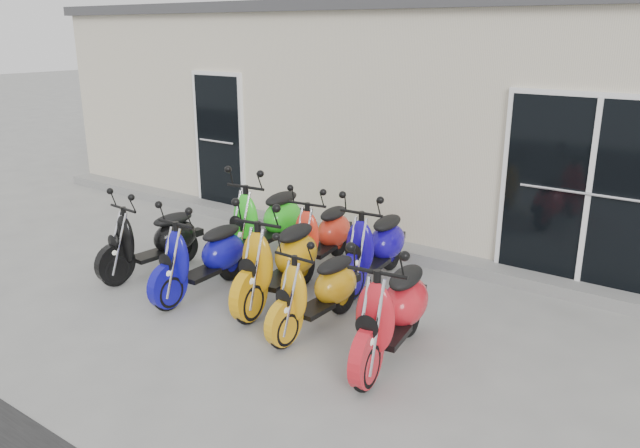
% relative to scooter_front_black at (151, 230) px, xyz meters
% --- Properties ---
extents(ground, '(80.00, 80.00, 0.00)m').
position_rel_scooter_front_black_xyz_m(ground, '(1.87, 0.39, -0.58)').
color(ground, gray).
rests_on(ground, ground).
extents(building, '(14.00, 6.00, 3.20)m').
position_rel_scooter_front_black_xyz_m(building, '(1.87, 5.59, 1.02)').
color(building, beige).
rests_on(building, ground).
extents(roof_cap, '(14.20, 6.20, 0.16)m').
position_rel_scooter_front_black_xyz_m(roof_cap, '(1.87, 5.59, 2.70)').
color(roof_cap, '#3F3F42').
rests_on(roof_cap, building).
extents(front_step, '(14.00, 0.40, 0.15)m').
position_rel_scooter_front_black_xyz_m(front_step, '(1.87, 2.41, -0.50)').
color(front_step, gray).
rests_on(front_step, ground).
extents(door_left, '(1.07, 0.08, 2.22)m').
position_rel_scooter_front_black_xyz_m(door_left, '(-1.33, 2.56, 0.68)').
color(door_left, black).
rests_on(door_left, front_step).
extents(door_right, '(2.02, 0.08, 2.22)m').
position_rel_scooter_front_black_xyz_m(door_right, '(4.47, 2.56, 0.68)').
color(door_right, black).
rests_on(door_right, front_step).
extents(scooter_front_black, '(0.68, 1.60, 1.15)m').
position_rel_scooter_front_black_xyz_m(scooter_front_black, '(0.00, 0.00, 0.00)').
color(scooter_front_black, black).
rests_on(scooter_front_black, ground).
extents(scooter_front_blue, '(0.66, 1.62, 1.18)m').
position_rel_scooter_front_black_xyz_m(scooter_front_blue, '(0.97, -0.07, 0.01)').
color(scooter_front_blue, '#0F0C96').
rests_on(scooter_front_blue, ground).
extents(scooter_front_orange_a, '(0.88, 1.82, 1.29)m').
position_rel_scooter_front_black_xyz_m(scooter_front_orange_a, '(1.84, 0.26, 0.07)').
color(scooter_front_orange_a, orange).
rests_on(scooter_front_orange_a, ground).
extents(scooter_front_orange_b, '(0.57, 1.49, 1.09)m').
position_rel_scooter_front_black_xyz_m(scooter_front_orange_b, '(2.57, -0.02, -0.03)').
color(scooter_front_orange_b, orange).
rests_on(scooter_front_orange_b, ground).
extents(scooter_front_red, '(0.87, 1.77, 1.25)m').
position_rel_scooter_front_black_xyz_m(scooter_front_red, '(3.49, -0.12, 0.05)').
color(scooter_front_red, red).
rests_on(scooter_front_red, ground).
extents(scooter_back_green, '(0.81, 1.83, 1.31)m').
position_rel_scooter_front_black_xyz_m(scooter_back_green, '(0.74, 1.30, 0.08)').
color(scooter_back_green, '#28D020').
rests_on(scooter_back_green, ground).
extents(scooter_back_red, '(0.79, 1.65, 1.17)m').
position_rel_scooter_front_black_xyz_m(scooter_back_red, '(1.60, 1.40, 0.01)').
color(scooter_back_red, red).
rests_on(scooter_back_red, ground).
extents(scooter_back_blue, '(0.77, 1.70, 1.22)m').
position_rel_scooter_front_black_xyz_m(scooter_back_blue, '(2.41, 1.37, 0.03)').
color(scooter_back_blue, '#15078F').
rests_on(scooter_back_blue, ground).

